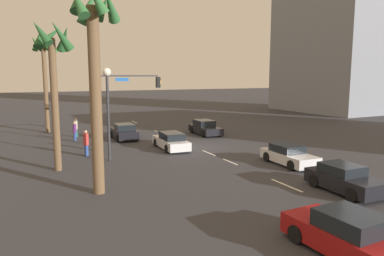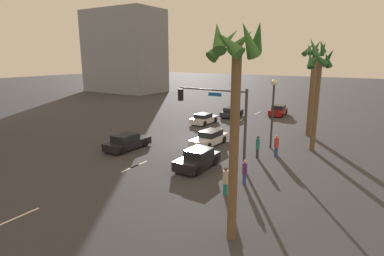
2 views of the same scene
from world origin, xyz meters
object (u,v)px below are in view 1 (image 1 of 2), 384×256
pedestrian_0 (76,127)px  palm_tree_1 (53,62)px  building_3 (332,8)px  streetlamp (108,97)px  pedestrian_3 (86,142)px  palm_tree_2 (45,60)px  car_2 (171,141)px  pedestrian_2 (100,138)px  pedestrian_1 (75,131)px  car_1 (344,179)px  car_0 (124,132)px  car_5 (289,155)px  car_3 (205,128)px  traffic_signal (117,95)px  car_4 (346,234)px  palm_tree_0 (94,54)px

pedestrian_0 → palm_tree_1: bearing=168.0°
building_3 → streetlamp: bearing=114.6°
pedestrian_3 → palm_tree_2: bearing=7.9°
car_2 → pedestrian_2: 5.46m
building_3 → pedestrian_2: bearing=110.5°
streetlamp → pedestrian_1: streetlamp is taller
pedestrian_3 → building_3: (17.34, -40.50, 15.12)m
car_1 → palm_tree_1: 17.32m
pedestrian_2 → building_3: size_ratio=0.06×
car_1 → pedestrian_3: bearing=37.1°
car_2 → pedestrian_2: pedestrian_2 is taller
pedestrian_0 → pedestrian_3: size_ratio=0.94×
streetlamp → palm_tree_2: size_ratio=0.64×
streetlamp → pedestrian_1: (8.95, 1.13, -3.48)m
car_0 → car_5: car_0 is taller
car_3 → pedestrian_2: bearing=109.2°
pedestrian_3 → traffic_signal: bearing=-39.3°
car_2 → pedestrian_1: pedestrian_1 is taller
traffic_signal → pedestrian_0: traffic_signal is taller
car_4 → pedestrian_3: pedestrian_3 is taller
building_3 → palm_tree_2: bearing=94.3°
car_4 → pedestrian_2: 20.06m
car_3 → palm_tree_0: bearing=137.0°
pedestrian_3 → car_1: bearing=-142.9°
car_5 → pedestrian_2: size_ratio=2.24×
car_1 → car_5: (5.61, -1.17, -0.04)m
traffic_signal → streetlamp: 6.62m
pedestrian_1 → building_3: bearing=-75.3°
car_3 → palm_tree_2: size_ratio=0.46×
palm_tree_2 → car_4: bearing=-167.2°
car_0 → traffic_signal: (-1.67, 0.93, 3.47)m
car_4 → streetlamp: streetlamp is taller
streetlamp → pedestrian_0: 11.61m
car_3 → car_5: (-13.11, 0.54, -0.05)m
car_2 → car_5: (-7.90, -5.11, -0.02)m
car_5 → palm_tree_2: 25.70m
car_4 → building_3: building_3 is taller
pedestrian_1 → car_2: bearing=-137.4°
car_0 → palm_tree_0: size_ratio=0.41×
car_1 → traffic_signal: bearing=21.7°
car_0 → pedestrian_0: (3.12, 3.82, 0.27)m
pedestrian_0 → palm_tree_2: palm_tree_2 is taller
car_2 → palm_tree_2: (13.03, 8.22, 6.65)m
streetlamp → pedestrian_2: size_ratio=3.33×
car_5 → streetlamp: size_ratio=0.67×
pedestrian_2 → palm_tree_1: palm_tree_1 is taller
streetlamp → pedestrian_2: bearing=-0.4°
car_1 → car_5: car_1 is taller
palm_tree_1 → pedestrian_3: bearing=-32.5°
traffic_signal → pedestrian_1: traffic_signal is taller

